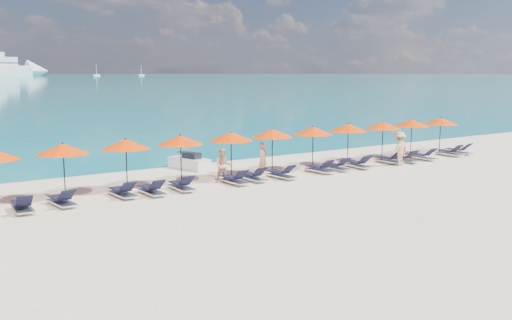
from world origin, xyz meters
TOP-DOWN VIEW (x-y plane):
  - ground at (0.00, 0.00)m, footprint 1400.00×1400.00m
  - sailboat_near at (176.72, 553.68)m, footprint 6.64×2.21m
  - sailboat_far at (231.05, 568.48)m, footprint 6.31×2.10m
  - jetski at (-0.29, 8.82)m, footprint 1.46×2.56m
  - beachgoer_a at (2.00, 5.35)m, footprint 0.68×0.56m
  - beachgoer_b at (-0.75, 4.60)m, footprint 0.90×0.78m
  - beachgoer_c at (9.58, 3.36)m, footprint 1.26×0.69m
  - umbrella_3 at (-7.70, 5.32)m, footprint 2.10×2.10m
  - umbrella_4 at (-5.06, 5.39)m, footprint 2.10×2.10m
  - umbrella_5 at (-2.48, 5.40)m, footprint 2.10×2.10m
  - umbrella_6 at (0.11, 5.28)m, footprint 2.10×2.10m
  - umbrella_7 at (2.61, 5.41)m, footprint 2.10×2.10m
  - umbrella_8 at (5.06, 5.20)m, footprint 2.10×2.10m
  - umbrella_9 at (7.71, 5.39)m, footprint 2.10×2.10m
  - umbrella_10 at (10.29, 5.29)m, footprint 2.10×2.10m
  - umbrella_11 at (12.87, 5.41)m, footprint 2.10×2.10m
  - umbrella_12 at (15.31, 5.23)m, footprint 2.10×2.10m
  - lounger_4 at (-9.64, 3.91)m, footprint 0.72×1.74m
  - lounger_5 at (-8.18, 4.05)m, footprint 0.78×1.75m
  - lounger_6 at (-5.71, 4.22)m, footprint 0.72×1.73m
  - lounger_7 at (-4.55, 3.95)m, footprint 0.65×1.71m
  - lounger_8 at (-3.14, 4.07)m, footprint 0.67×1.72m
  - lounger_9 at (-0.51, 3.98)m, footprint 0.69×1.73m
  - lounger_10 at (0.61, 4.11)m, footprint 0.64×1.71m
  - lounger_11 at (2.08, 3.89)m, footprint 0.73×1.74m
  - lounger_12 at (4.59, 4.05)m, footprint 0.73×1.74m
  - lounger_13 at (5.74, 4.10)m, footprint 0.68×1.72m
  - lounger_14 at (7.20, 4.01)m, footprint 0.78×1.75m
  - lounger_15 at (9.70, 4.16)m, footprint 0.66×1.71m
  - lounger_16 at (10.75, 3.98)m, footprint 0.66×1.72m
  - lounger_17 at (12.30, 3.98)m, footprint 0.64×1.71m
  - lounger_18 at (14.88, 4.12)m, footprint 0.69×1.72m
  - lounger_19 at (15.88, 4.24)m, footprint 0.75×1.74m

SIDE VIEW (x-z plane):
  - ground at x=0.00m, z-range 0.00..0.00m
  - lounger_4 at x=-9.64m, z-range -0.09..0.56m
  - lounger_5 at x=-8.18m, z-range -0.09..0.56m
  - lounger_6 at x=-5.71m, z-range -0.09..0.56m
  - lounger_7 at x=-4.55m, z-range -0.09..0.56m
  - lounger_8 at x=-3.14m, z-range -0.09..0.56m
  - lounger_9 at x=-0.51m, z-range -0.09..0.56m
  - lounger_10 at x=0.61m, z-range -0.09..0.56m
  - lounger_11 at x=2.08m, z-range -0.09..0.56m
  - lounger_12 at x=4.59m, z-range -0.09..0.56m
  - lounger_13 at x=5.74m, z-range -0.09..0.56m
  - lounger_14 at x=7.20m, z-range -0.09..0.56m
  - lounger_15 at x=9.70m, z-range -0.09..0.56m
  - lounger_16 at x=10.75m, z-range -0.09..0.56m
  - lounger_17 at x=12.30m, z-range -0.09..0.56m
  - lounger_18 at x=14.88m, z-range -0.09..0.56m
  - lounger_19 at x=15.88m, z-range -0.09..0.56m
  - jetski at x=-0.29m, z-range -0.08..0.79m
  - beachgoer_a at x=2.00m, z-range 0.00..1.60m
  - beachgoer_b at x=-0.75m, z-range 0.00..1.60m
  - beachgoer_c at x=9.58m, z-range 0.00..1.87m
  - sailboat_far at x=231.05m, z-range -4.59..6.97m
  - sailboat_near at x=176.72m, z-range -4.84..7.34m
  - umbrella_3 at x=-7.70m, z-range 0.88..3.16m
  - umbrella_4 at x=-5.06m, z-range 0.88..3.16m
  - umbrella_5 at x=-2.48m, z-range 0.88..3.16m
  - umbrella_6 at x=0.11m, z-range 0.88..3.16m
  - umbrella_7 at x=2.61m, z-range 0.88..3.16m
  - umbrella_8 at x=5.06m, z-range 0.88..3.16m
  - umbrella_9 at x=7.71m, z-range 0.88..3.16m
  - umbrella_10 at x=10.29m, z-range 0.88..3.16m
  - umbrella_11 at x=12.87m, z-range 0.88..3.16m
  - umbrella_12 at x=15.31m, z-range 0.88..3.16m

